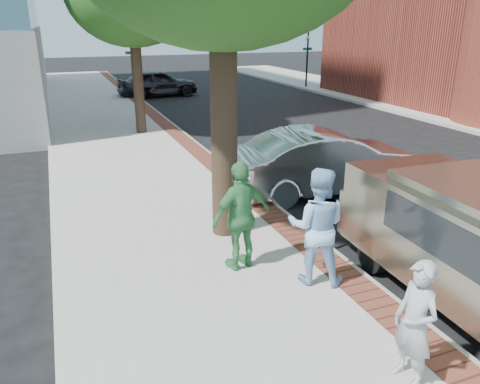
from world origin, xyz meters
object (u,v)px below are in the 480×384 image
person_gray (415,324)px  sedan_silver (326,162)px  parking_meter (319,197)px  person_green (241,216)px  person_officer (317,226)px  bg_car (158,83)px

person_gray → sedan_silver: size_ratio=0.32×
parking_meter → person_green: person_green is taller
person_officer → person_green: 1.31m
sedan_silver → person_green: bearing=133.7°
parking_meter → person_officer: bearing=-122.2°
parking_meter → person_gray: 3.59m
person_gray → person_green: (-0.83, 3.37, 0.16)m
person_green → sedan_silver: 4.88m
person_gray → person_green: 3.48m
parking_meter → person_officer: 1.20m
person_green → bg_car: 21.94m
person_officer → person_green: size_ratio=1.03×
person_green → bg_car: (3.19, 21.71, -0.31)m
person_gray → person_green: person_green is taller
person_green → parking_meter: bearing=172.3°
parking_meter → person_green: bearing=-175.5°
parking_meter → bg_car: bearing=85.8°
person_officer → sedan_silver: person_officer is taller
sedan_silver → person_gray: bearing=159.2°
bg_car → person_green: bearing=166.0°
person_officer → person_green: (-0.97, 0.89, -0.02)m
parking_meter → person_gray: (-0.77, -3.50, -0.25)m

